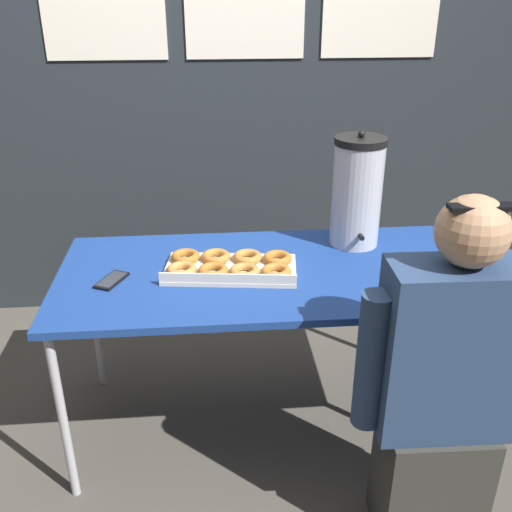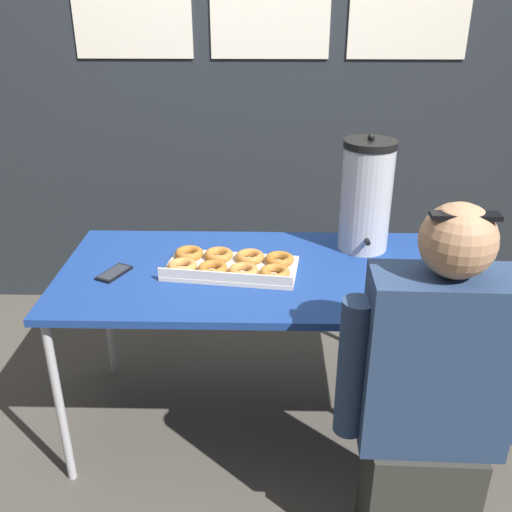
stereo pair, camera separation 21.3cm
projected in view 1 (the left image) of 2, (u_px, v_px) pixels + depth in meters
name	position (u px, v px, depth m)	size (l,w,h in m)	color
ground_plane	(265.00, 420.00, 2.48)	(12.00, 12.00, 0.00)	#4C473F
back_wall	(245.00, 45.00, 2.88)	(6.00, 0.11, 2.87)	#23282D
folding_table	(267.00, 280.00, 2.18)	(1.58, 0.75, 0.73)	navy
donut_box	(230.00, 266.00, 2.14)	(0.52, 0.32, 0.05)	beige
coffee_urn	(357.00, 192.00, 2.30)	(0.21, 0.23, 0.47)	#B7B7BC
cell_phone	(112.00, 280.00, 2.07)	(0.12, 0.16, 0.01)	black
person_seated	(444.00, 393.00, 1.75)	(0.57, 0.24, 1.22)	#33332D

